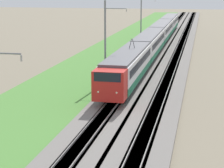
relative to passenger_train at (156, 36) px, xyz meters
name	(u,v)px	position (x,y,z in m)	size (l,w,h in m)	color
ballast_main	(147,60)	(-12.43, 0.00, -2.21)	(240.00, 4.40, 0.30)	slate
ballast_adjacent	(175,61)	(-12.43, -4.09, -2.21)	(240.00, 4.40, 0.30)	slate
track_main	(147,60)	(-12.43, 0.00, -2.20)	(240.00, 1.57, 0.45)	#4C4238
track_adjacent	(175,61)	(-12.43, -4.09, -2.20)	(240.00, 1.57, 0.45)	#4C4238
grass_verge	(111,60)	(-12.43, 5.41, -2.30)	(240.00, 13.32, 0.12)	#4C8438
passenger_train	(156,36)	(0.00, 0.00, 0.00)	(79.43, 3.01, 5.04)	red
catenary_mast_mid	(106,42)	(-28.45, 2.71, 2.51)	(0.22, 2.56, 9.44)	slate
catenary_mast_far	(141,21)	(0.18, 2.71, 2.56)	(0.22, 2.56, 9.55)	slate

